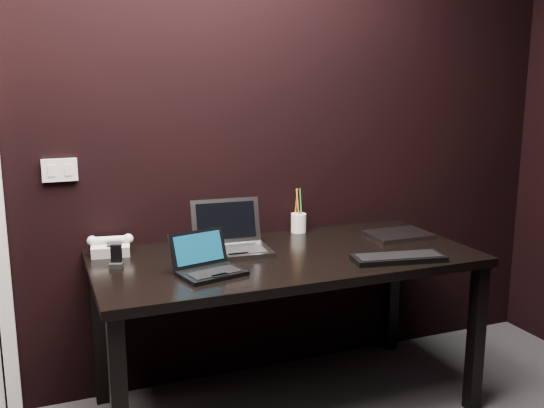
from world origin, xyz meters
name	(u,v)px	position (x,y,z in m)	size (l,w,h in m)	color
wall_back	(195,125)	(0.00, 1.80, 1.30)	(4.00, 4.00, 0.00)	black
wall_switch	(60,170)	(-0.62, 1.79, 1.12)	(0.15, 0.02, 0.10)	silver
desk	(286,271)	(0.30, 1.40, 0.66)	(1.70, 0.80, 0.74)	black
netbook	(208,266)	(-0.10, 1.27, 0.77)	(0.30, 0.28, 0.16)	black
silver_laptop	(232,243)	(0.09, 1.53, 0.78)	(0.34, 0.31, 0.22)	gray
ext_keyboard	(398,258)	(0.72, 1.13, 0.75)	(0.42, 0.21, 0.03)	black
closed_laptop	(398,235)	(0.95, 1.48, 0.75)	(0.30, 0.22, 0.02)	gray
desk_phone	(111,246)	(-0.43, 1.69, 0.78)	(0.21, 0.17, 0.10)	silver
mobile_phone	(116,259)	(-0.43, 1.49, 0.78)	(0.06, 0.06, 0.09)	black
pen_cup	(299,222)	(0.52, 1.75, 0.79)	(0.10, 0.10, 0.23)	white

